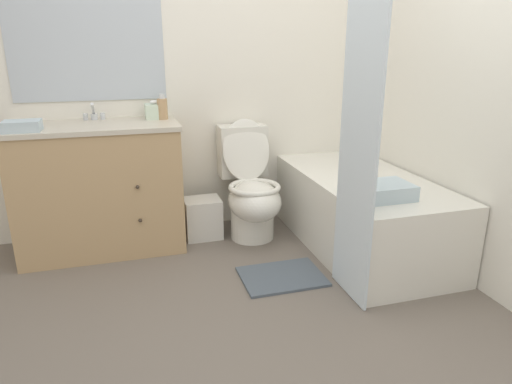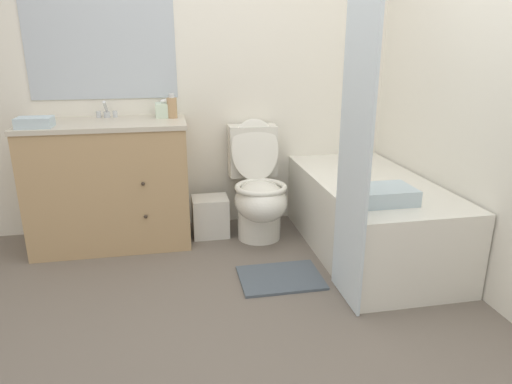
{
  "view_description": "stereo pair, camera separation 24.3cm",
  "coord_description": "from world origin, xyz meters",
  "px_view_note": "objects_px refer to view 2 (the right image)",
  "views": [
    {
      "loc": [
        -0.59,
        -1.73,
        1.35
      ],
      "look_at": [
        0.13,
        0.72,
        0.52
      ],
      "focal_mm": 32.0,
      "sensor_mm": 36.0,
      "label": 1
    },
    {
      "loc": [
        -0.35,
        -1.79,
        1.35
      ],
      "look_at": [
        0.13,
        0.72,
        0.52
      ],
      "focal_mm": 32.0,
      "sensor_mm": 36.0,
      "label": 2
    }
  ],
  "objects_px": {
    "sink_faucet": "(107,113)",
    "toilet": "(258,191)",
    "soap_dispenser": "(172,107)",
    "bathtub": "(368,215)",
    "vanity_cabinet": "(110,183)",
    "wastebasket": "(210,216)",
    "hand_towel_folded": "(35,122)",
    "bath_mat": "(281,278)",
    "bath_towel_folded": "(382,195)",
    "tissue_box": "(165,110)"
  },
  "relations": [
    {
      "from": "tissue_box",
      "to": "bath_mat",
      "type": "xyz_separation_m",
      "value": [
        0.63,
        -0.89,
        -0.9
      ]
    },
    {
      "from": "toilet",
      "to": "bathtub",
      "type": "relative_size",
      "value": 0.57
    },
    {
      "from": "wastebasket",
      "to": "vanity_cabinet",
      "type": "bearing_deg",
      "value": 179.45
    },
    {
      "from": "soap_dispenser",
      "to": "bath_mat",
      "type": "distance_m",
      "value": 1.37
    },
    {
      "from": "soap_dispenser",
      "to": "bath_towel_folded",
      "type": "height_order",
      "value": "soap_dispenser"
    },
    {
      "from": "toilet",
      "to": "hand_towel_folded",
      "type": "bearing_deg",
      "value": -177.15
    },
    {
      "from": "vanity_cabinet",
      "to": "soap_dispenser",
      "type": "relative_size",
      "value": 6.31
    },
    {
      "from": "vanity_cabinet",
      "to": "bathtub",
      "type": "relative_size",
      "value": 0.73
    },
    {
      "from": "bath_towel_folded",
      "to": "bath_mat",
      "type": "bearing_deg",
      "value": 165.03
    },
    {
      "from": "tissue_box",
      "to": "hand_towel_folded",
      "type": "distance_m",
      "value": 0.83
    },
    {
      "from": "bathtub",
      "to": "soap_dispenser",
      "type": "relative_size",
      "value": 8.69
    },
    {
      "from": "bath_towel_folded",
      "to": "bathtub",
      "type": "bearing_deg",
      "value": 72.65
    },
    {
      "from": "vanity_cabinet",
      "to": "wastebasket",
      "type": "xyz_separation_m",
      "value": [
        0.68,
        -0.01,
        -0.29
      ]
    },
    {
      "from": "vanity_cabinet",
      "to": "toilet",
      "type": "xyz_separation_m",
      "value": [
        1.02,
        -0.08,
        -0.09
      ]
    },
    {
      "from": "sink_faucet",
      "to": "tissue_box",
      "type": "height_order",
      "value": "sink_faucet"
    },
    {
      "from": "wastebasket",
      "to": "soap_dispenser",
      "type": "bearing_deg",
      "value": 160.97
    },
    {
      "from": "toilet",
      "to": "wastebasket",
      "type": "relative_size",
      "value": 2.9
    },
    {
      "from": "toilet",
      "to": "wastebasket",
      "type": "height_order",
      "value": "toilet"
    },
    {
      "from": "bathtub",
      "to": "soap_dispenser",
      "type": "height_order",
      "value": "soap_dispenser"
    },
    {
      "from": "toilet",
      "to": "bath_towel_folded",
      "type": "relative_size",
      "value": 2.42
    },
    {
      "from": "hand_towel_folded",
      "to": "bath_towel_folded",
      "type": "distance_m",
      "value": 2.12
    },
    {
      "from": "sink_faucet",
      "to": "soap_dispenser",
      "type": "bearing_deg",
      "value": -12.47
    },
    {
      "from": "vanity_cabinet",
      "to": "hand_towel_folded",
      "type": "distance_m",
      "value": 0.62
    },
    {
      "from": "tissue_box",
      "to": "bath_mat",
      "type": "relative_size",
      "value": 0.3
    },
    {
      "from": "soap_dispenser",
      "to": "hand_towel_folded",
      "type": "bearing_deg",
      "value": -164.89
    },
    {
      "from": "vanity_cabinet",
      "to": "sink_faucet",
      "type": "xyz_separation_m",
      "value": [
        -0.0,
        0.17,
        0.46
      ]
    },
    {
      "from": "bath_mat",
      "to": "bath_towel_folded",
      "type": "bearing_deg",
      "value": -14.97
    },
    {
      "from": "vanity_cabinet",
      "to": "hand_towel_folded",
      "type": "relative_size",
      "value": 5.11
    },
    {
      "from": "bathtub",
      "to": "bath_mat",
      "type": "distance_m",
      "value": 0.77
    },
    {
      "from": "sink_faucet",
      "to": "toilet",
      "type": "distance_m",
      "value": 1.19
    },
    {
      "from": "toilet",
      "to": "hand_towel_folded",
      "type": "relative_size",
      "value": 4.04
    },
    {
      "from": "tissue_box",
      "to": "vanity_cabinet",
      "type": "bearing_deg",
      "value": -162.07
    },
    {
      "from": "sink_faucet",
      "to": "bathtub",
      "type": "relative_size",
      "value": 0.1
    },
    {
      "from": "soap_dispenser",
      "to": "bath_mat",
      "type": "relative_size",
      "value": 0.34
    },
    {
      "from": "bathtub",
      "to": "tissue_box",
      "type": "bearing_deg",
      "value": 155.21
    },
    {
      "from": "soap_dispenser",
      "to": "bathtub",
      "type": "bearing_deg",
      "value": -23.58
    },
    {
      "from": "bath_mat",
      "to": "vanity_cabinet",
      "type": "bearing_deg",
      "value": 143.55
    },
    {
      "from": "bath_towel_folded",
      "to": "sink_faucet",
      "type": "bearing_deg",
      "value": 145.52
    },
    {
      "from": "hand_towel_folded",
      "to": "soap_dispenser",
      "type": "bearing_deg",
      "value": 15.11
    },
    {
      "from": "vanity_cabinet",
      "to": "bath_mat",
      "type": "distance_m",
      "value": 1.34
    },
    {
      "from": "vanity_cabinet",
      "to": "bath_towel_folded",
      "type": "bearing_deg",
      "value": -29.96
    },
    {
      "from": "sink_faucet",
      "to": "bathtub",
      "type": "distance_m",
      "value": 1.92
    },
    {
      "from": "vanity_cabinet",
      "to": "tissue_box",
      "type": "height_order",
      "value": "tissue_box"
    },
    {
      "from": "hand_towel_folded",
      "to": "tissue_box",
      "type": "bearing_deg",
      "value": 19.66
    },
    {
      "from": "tissue_box",
      "to": "soap_dispenser",
      "type": "distance_m",
      "value": 0.08
    },
    {
      "from": "tissue_box",
      "to": "bath_towel_folded",
      "type": "bearing_deg",
      "value": -41.43
    },
    {
      "from": "vanity_cabinet",
      "to": "hand_towel_folded",
      "type": "bearing_deg",
      "value": -158.6
    },
    {
      "from": "vanity_cabinet",
      "to": "soap_dispenser",
      "type": "xyz_separation_m",
      "value": [
        0.45,
        0.07,
        0.5
      ]
    },
    {
      "from": "sink_faucet",
      "to": "soap_dispenser",
      "type": "relative_size",
      "value": 0.84
    },
    {
      "from": "sink_faucet",
      "to": "tissue_box",
      "type": "xyz_separation_m",
      "value": [
        0.4,
        -0.04,
        0.02
      ]
    }
  ]
}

